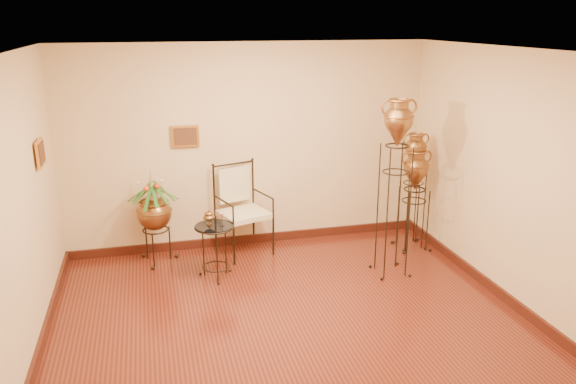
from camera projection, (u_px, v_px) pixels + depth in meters
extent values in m
plane|color=#5E2316|center=(296.00, 332.00, 5.76)|extent=(5.00, 5.00, 0.00)
cube|color=#3E170E|center=(251.00, 239.00, 8.04)|extent=(5.00, 0.04, 0.12)
cube|color=#3E170E|center=(36.00, 362.00, 5.16)|extent=(0.04, 5.00, 0.12)
cube|color=#3E170E|center=(508.00, 299.00, 6.33)|extent=(0.04, 5.00, 0.12)
cube|color=gold|center=(185.00, 136.00, 7.36)|extent=(0.36, 0.03, 0.29)
cube|color=gold|center=(40.00, 153.00, 6.02)|extent=(0.03, 0.36, 0.29)
cube|color=beige|center=(244.00, 214.00, 7.55)|extent=(0.74, 0.71, 0.07)
cube|color=beige|center=(243.00, 189.00, 7.45)|extent=(0.45, 0.18, 0.48)
cylinder|color=black|center=(214.00, 226.00, 6.79)|extent=(0.47, 0.47, 0.02)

